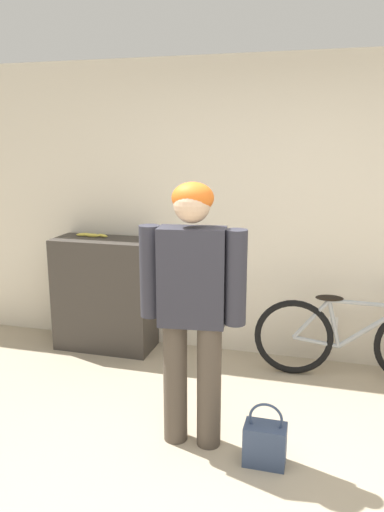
% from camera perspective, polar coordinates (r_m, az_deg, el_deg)
% --- Properties ---
extents(wall_back, '(8.00, 0.07, 2.60)m').
position_cam_1_polar(wall_back, '(4.37, 9.36, 4.93)').
color(wall_back, beige).
rests_on(wall_back, ground_plane).
extents(side_shelf, '(0.90, 0.41, 1.04)m').
position_cam_1_polar(side_shelf, '(4.70, -9.93, -4.29)').
color(side_shelf, '#38332D').
rests_on(side_shelf, ground_plane).
extents(person, '(0.66, 0.25, 1.67)m').
position_cam_1_polar(person, '(3.04, 0.01, -4.85)').
color(person, '#4C4238').
rests_on(person, ground_plane).
extents(bicycle, '(1.59, 0.46, 0.71)m').
position_cam_1_polar(bicycle, '(4.27, 17.97, -9.06)').
color(bicycle, black).
rests_on(bicycle, ground_plane).
extents(banana, '(0.32, 0.08, 0.03)m').
position_cam_1_polar(banana, '(4.68, -11.33, 2.36)').
color(banana, '#EAD64C').
rests_on(banana, side_shelf).
extents(handbag, '(0.25, 0.16, 0.40)m').
position_cam_1_polar(handbag, '(3.22, 8.33, -20.38)').
color(handbag, '#334260').
rests_on(handbag, ground_plane).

